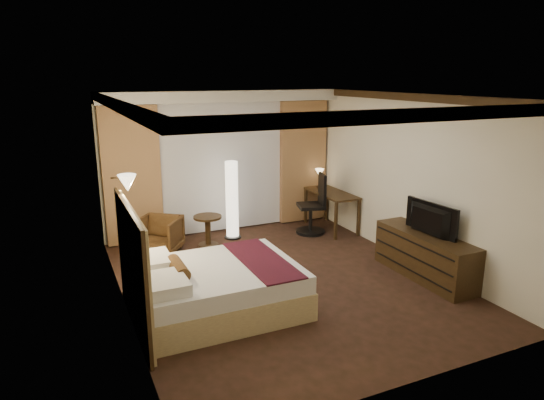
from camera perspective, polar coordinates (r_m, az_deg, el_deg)
name	(u,v)px	position (r m, az deg, el deg)	size (l,w,h in m)	color
floor	(283,281)	(7.31, 1.32, -9.48)	(4.50, 5.50, 0.01)	black
ceiling	(284,96)	(6.68, 1.46, 12.17)	(4.50, 5.50, 0.01)	white
back_wall	(221,162)	(9.37, -6.00, 4.47)	(4.50, 0.02, 2.70)	#ECE5CC
left_wall	(120,211)	(6.26, -17.49, -1.22)	(0.02, 5.50, 2.70)	#ECE5CC
right_wall	(410,179)	(8.09, 15.88, 2.39)	(0.02, 5.50, 2.70)	#ECE5CC
crown_molding	(284,100)	(6.69, 1.46, 11.65)	(4.50, 5.50, 0.12)	black
soffit	(224,96)	(9.00, -5.69, 12.08)	(4.50, 0.50, 0.20)	white
curtain_sheer	(223,168)	(9.32, -5.83, 3.79)	(2.48, 0.04, 2.45)	silver
curtain_left_drape	(132,176)	(8.87, -16.15, 2.74)	(1.00, 0.14, 2.45)	tan
curtain_right_drape	(303,162)	(9.93, 3.63, 4.51)	(1.00, 0.14, 2.45)	tan
wall_sconce	(127,183)	(6.53, -16.66, 1.94)	(0.24, 0.24, 0.24)	white
bed	(218,288)	(6.40, -6.36, -10.30)	(2.05, 1.60, 0.60)	white
headboard	(134,269)	(6.01, -15.98, -7.80)	(0.12, 1.90, 1.50)	tan
armchair	(159,233)	(8.51, -13.15, -3.86)	(0.67, 0.63, 0.69)	#452A14
side_table	(208,231)	(8.73, -7.54, -3.62)	(0.50, 0.50, 0.55)	black
floor_lamp	(232,200)	(8.96, -4.73, 0.01)	(0.31, 0.31, 1.47)	white
desk	(331,211)	(9.62, 6.95, -1.26)	(0.55, 1.27, 0.75)	black
desk_lamp	(319,179)	(9.89, 5.59, 2.48)	(0.18, 0.18, 0.34)	#FFD899
office_chair	(311,204)	(9.28, 4.59, -0.45)	(0.56, 0.56, 1.16)	black
dresser	(425,256)	(7.67, 17.54, -6.25)	(0.50, 1.76, 0.69)	black
television	(427,216)	(7.46, 17.73, -1.82)	(0.97, 0.56, 0.13)	black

